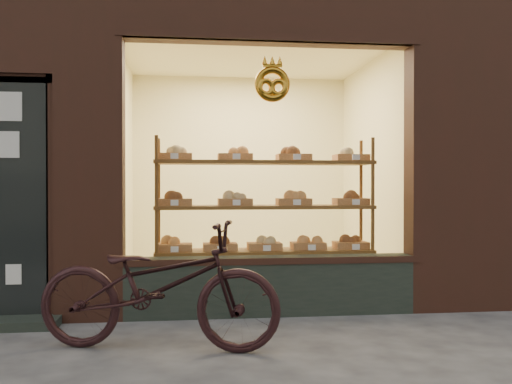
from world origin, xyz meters
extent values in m
cube|color=black|center=(0.45, 2.12, 0.28)|extent=(2.70, 0.25, 0.55)
torus|color=#BF811F|center=(0.45, 2.02, 2.15)|extent=(0.33, 0.07, 0.33)
cube|color=brown|center=(0.45, 2.55, 0.05)|extent=(2.20, 0.45, 0.04)
cube|color=brown|center=(0.45, 2.55, 0.55)|extent=(2.20, 0.45, 0.03)
cube|color=brown|center=(0.45, 2.55, 1.00)|extent=(2.20, 0.45, 0.04)
cube|color=brown|center=(0.45, 2.55, 1.45)|extent=(2.20, 0.45, 0.04)
cylinder|color=brown|center=(-0.62, 2.35, 0.85)|extent=(0.04, 0.04, 1.70)
cylinder|color=brown|center=(1.52, 2.35, 0.85)|extent=(0.04, 0.04, 1.70)
cylinder|color=brown|center=(-0.62, 2.75, 0.85)|extent=(0.04, 0.04, 1.70)
cylinder|color=brown|center=(1.52, 2.75, 0.85)|extent=(0.04, 0.04, 1.70)
cube|color=brown|center=(-0.45, 2.55, 0.60)|extent=(0.34, 0.24, 0.07)
sphere|color=tan|center=(-0.45, 2.55, 0.69)|extent=(0.11, 0.11, 0.11)
cube|color=white|center=(-0.45, 2.36, 0.60)|extent=(0.07, 0.01, 0.05)
cube|color=brown|center=(0.00, 2.55, 0.60)|extent=(0.34, 0.24, 0.07)
sphere|color=brown|center=(0.00, 2.55, 0.69)|extent=(0.11, 0.11, 0.11)
cube|color=white|center=(0.00, 2.36, 0.60)|extent=(0.07, 0.01, 0.05)
cube|color=brown|center=(0.45, 2.55, 0.60)|extent=(0.34, 0.24, 0.07)
sphere|color=tan|center=(0.45, 2.55, 0.69)|extent=(0.11, 0.11, 0.11)
cube|color=white|center=(0.45, 2.36, 0.60)|extent=(0.07, 0.01, 0.05)
cube|color=brown|center=(0.90, 2.55, 0.60)|extent=(0.34, 0.24, 0.07)
sphere|color=tan|center=(0.90, 2.55, 0.69)|extent=(0.11, 0.11, 0.11)
cube|color=white|center=(0.90, 2.36, 0.60)|extent=(0.07, 0.01, 0.05)
cube|color=brown|center=(1.35, 2.55, 0.60)|extent=(0.34, 0.24, 0.07)
sphere|color=brown|center=(1.35, 2.55, 0.69)|extent=(0.11, 0.11, 0.11)
cube|color=white|center=(1.35, 2.36, 0.60)|extent=(0.08, 0.01, 0.05)
cube|color=brown|center=(-0.45, 2.55, 1.05)|extent=(0.34, 0.24, 0.07)
sphere|color=brown|center=(-0.45, 2.55, 1.14)|extent=(0.11, 0.11, 0.11)
cube|color=white|center=(-0.45, 2.36, 1.05)|extent=(0.07, 0.01, 0.06)
cube|color=brown|center=(0.15, 2.55, 1.05)|extent=(0.34, 0.24, 0.07)
sphere|color=tan|center=(0.15, 2.55, 1.14)|extent=(0.11, 0.11, 0.11)
cube|color=white|center=(0.15, 2.36, 1.05)|extent=(0.08, 0.01, 0.06)
cube|color=brown|center=(0.75, 2.55, 1.05)|extent=(0.34, 0.24, 0.07)
sphere|color=tan|center=(0.75, 2.55, 1.14)|extent=(0.11, 0.11, 0.11)
cube|color=white|center=(0.75, 2.36, 1.05)|extent=(0.07, 0.01, 0.06)
cube|color=brown|center=(1.35, 2.55, 1.05)|extent=(0.34, 0.24, 0.07)
sphere|color=brown|center=(1.35, 2.55, 1.14)|extent=(0.11, 0.11, 0.11)
cube|color=white|center=(1.35, 2.36, 1.05)|extent=(0.08, 0.01, 0.06)
cube|color=brown|center=(-0.45, 2.55, 1.50)|extent=(0.34, 0.24, 0.07)
sphere|color=tan|center=(-0.45, 2.55, 1.59)|extent=(0.11, 0.11, 0.11)
cube|color=white|center=(-0.45, 2.36, 1.50)|extent=(0.07, 0.01, 0.06)
cube|color=brown|center=(0.15, 2.55, 1.50)|extent=(0.34, 0.24, 0.07)
sphere|color=tan|center=(0.15, 2.55, 1.59)|extent=(0.11, 0.11, 0.11)
cube|color=white|center=(0.15, 2.36, 1.50)|extent=(0.08, 0.01, 0.06)
cube|color=brown|center=(0.75, 2.55, 1.50)|extent=(0.34, 0.24, 0.07)
sphere|color=brown|center=(0.75, 2.55, 1.59)|extent=(0.11, 0.11, 0.11)
cube|color=white|center=(0.75, 2.36, 1.50)|extent=(0.07, 0.01, 0.06)
cube|color=brown|center=(1.35, 2.55, 1.50)|extent=(0.34, 0.24, 0.07)
sphere|color=tan|center=(1.35, 2.55, 1.59)|extent=(0.11, 0.11, 0.11)
cube|color=white|center=(1.35, 2.36, 1.50)|extent=(0.08, 0.01, 0.06)
imported|color=black|center=(-0.54, 1.09, 0.48)|extent=(1.92, 1.04, 0.96)
camera|label=1|loc=(-0.33, -3.17, 1.22)|focal=40.00mm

